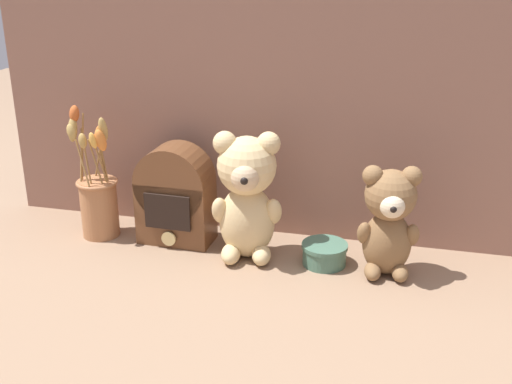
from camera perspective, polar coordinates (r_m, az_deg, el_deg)
The scene contains 7 objects.
ground_plane at distance 1.51m, azimuth -0.19°, elevation -5.98°, with size 4.00×4.00×0.00m, color #8E7056.
backdrop_wall at distance 1.55m, azimuth 1.33°, elevation 6.93°, with size 1.39×0.02×0.61m.
teddy_bear_large at distance 1.45m, azimuth -0.82°, elevation -0.16°, with size 0.17×0.15×0.30m.
teddy_bear_medium at distance 1.42m, azimuth 11.73°, elevation -2.38°, with size 0.14×0.13×0.25m.
flower_vase at distance 1.63m, azimuth -13.87°, elevation -0.42°, with size 0.12×0.12×0.33m.
vintage_radio at distance 1.56m, azimuth -7.18°, elevation -0.29°, with size 0.18×0.11×0.25m.
decorative_tin_tall at distance 1.48m, azimuth 6.10°, elevation -5.48°, with size 0.11×0.11×0.05m.
Camera 1 is at (0.33, -1.30, 0.69)m, focal length 45.00 mm.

